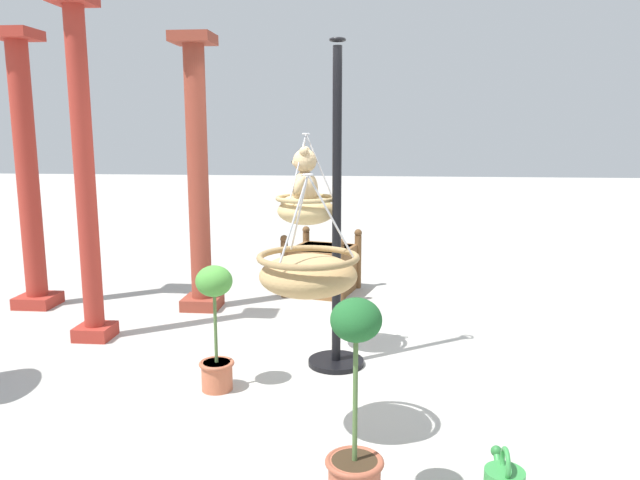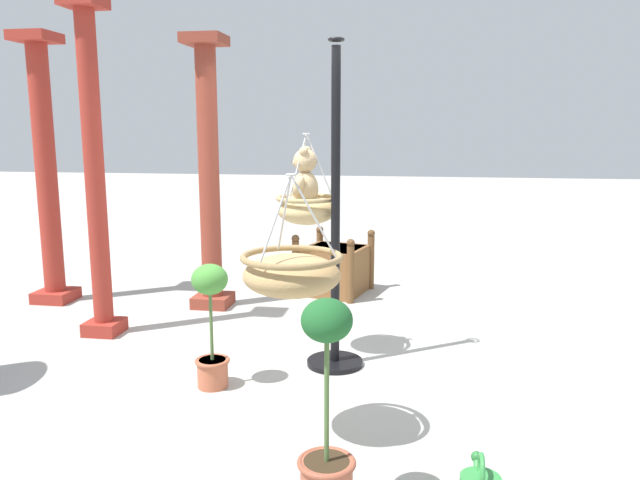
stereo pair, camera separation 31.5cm
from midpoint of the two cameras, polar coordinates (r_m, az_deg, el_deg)
The scene contains 11 objects.
ground_plane at distance 5.05m, azimuth -0.99°, elevation -11.07°, with size 40.00×40.00×0.00m, color #ADAAA3.
display_pole_central at distance 4.70m, azimuth -0.37°, elevation -2.72°, with size 0.44×0.44×2.49m.
hanging_basket_with_teddy at distance 4.80m, azimuth -3.17°, elevation 2.95°, with size 0.48×0.48×0.71m.
teddy_bear at distance 4.78m, azimuth -3.47°, elevation 5.46°, with size 0.33×0.30×0.48m.
hanging_basket_left_high at distance 3.43m, azimuth -3.75°, elevation -3.10°, with size 0.58×0.58×0.69m.
greenhouse_pillar_left at distance 5.65m, azimuth -22.64°, elevation 5.26°, with size 0.33×0.33×2.94m.
greenhouse_pillar_right at distance 6.98m, azimuth -26.86°, elevation 5.22°, with size 0.41×0.41×2.81m.
greenhouse_pillar_far_back at distance 6.32m, azimuth -12.75°, elevation 5.42°, with size 0.40×0.40×2.76m.
wooden_planter_box at distance 6.95m, azimuth -1.09°, elevation -2.62°, with size 0.89×0.88×0.70m.
potted_plant_fern_front at distance 4.42m, azimuth -11.80°, elevation -7.83°, with size 0.26×0.26×0.91m.
potted_plant_flowering_red at distance 3.03m, azimuth 0.19°, elevation -16.88°, with size 0.29×0.29×1.07m.
Camera 1 is at (-4.69, -0.38, 1.84)m, focal length 34.22 mm.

